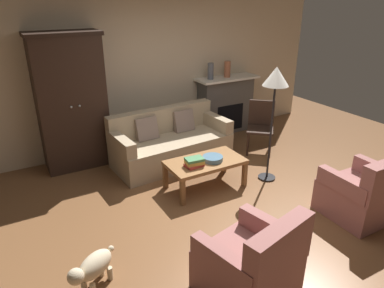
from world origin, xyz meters
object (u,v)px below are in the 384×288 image
Objects in this scene: side_chair_wooden at (261,124)px; floor_lamp at (275,83)px; fruit_bowl at (213,158)px; coffee_table at (205,164)px; armoire at (71,102)px; mantel_vase_terracotta at (227,69)px; fireplace at (225,104)px; mantel_vase_slate at (211,71)px; dog at (93,267)px; book_stack at (194,162)px; armchair_near_left at (252,265)px; couch at (170,144)px; armchair_near_right at (362,194)px.

side_chair_wooden is 1.41m from floor_lamp.
fruit_bowl is at bearing -154.63° from side_chair_wooden.
coffee_table is 3.81× the size of fruit_bowl.
armoire is 3.15m from side_chair_wooden.
mantel_vase_terracotta is 0.18× the size of floor_lamp.
side_chair_wooden is (-0.02, -1.11, -0.06)m from fireplace.
mantel_vase_slate is 4.31m from dog.
fireplace reaches higher than book_stack.
book_stack is 1.55m from floor_lamp.
armoire reaches higher than armchair_near_left.
couch is 7.47× the size of book_stack.
armchair_near_left and armchair_near_right have the same top height.
armchair_near_right is at bearing -8.29° from dog.
mantel_vase_terracotta is at bearing 58.56° from armchair_near_left.
mantel_vase_slate is at bearing 30.30° from couch.
armchair_near_right is at bearing -62.40° from couch.
coffee_table is 0.26m from book_stack.
side_chair_wooden reaches higher than armchair_near_right.
armoire is at bearing 141.19° from floor_lamp.
coffee_table is 1.48m from floor_lamp.
fireplace is at bearing 2.70° from mantel_vase_slate.
armoire is 1.91× the size of coffee_table.
couch is at bearing -25.56° from armoire.
armoire is 2.39× the size of armchair_near_right.
armoire reaches higher than mantel_vase_terracotta.
book_stack is 0.29× the size of armchair_near_left.
armoire is (-2.95, -0.08, 0.49)m from fireplace.
book_stack is 0.87× the size of mantel_vase_slate.
coffee_table is 2.26m from mantel_vase_slate.
floor_lamp reaches higher than armchair_near_right.
fruit_bowl is at bearing 28.02° from dog.
armchair_near_left is (-0.67, -1.88, -0.05)m from coffee_table.
armchair_near_right is 0.98× the size of side_chair_wooden.
fireplace reaches higher than armchair_near_left.
fireplace is 1.43× the size of armchair_near_right.
fruit_bowl is at bearing 128.23° from armchair_near_right.
mantel_vase_terracotta is at bearing 48.18° from coffee_table.
couch is at bearing -156.01° from mantel_vase_terracotta.
mantel_vase_slate is 1.00× the size of mantel_vase_terracotta.
fireplace is 4.49m from dog.
floor_lamp is (2.37, -1.90, 0.41)m from armoire.
side_chair_wooden is at bearing -19.40° from armoire.
couch reaches higher than dog.
mantel_vase_terracotta is 0.34× the size of side_chair_wooden.
fruit_bowl is at bearing 167.16° from floor_lamp.
dog is at bearing -140.44° from fireplace.
mantel_vase_slate is (1.21, 0.71, 0.95)m from couch.
couch is 1.08m from fruit_bowl.
dog is at bearing -140.62° from mantel_vase_terracotta.
armchair_near_left is 0.54× the size of floor_lamp.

